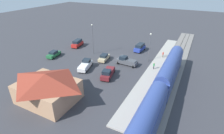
# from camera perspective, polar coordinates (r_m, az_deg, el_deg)

# --- Properties ---
(ground_plane) EXTENTS (200.00, 200.00, 0.00)m
(ground_plane) POSITION_cam_1_polar(r_m,az_deg,el_deg) (47.82, 2.58, 2.42)
(ground_plane) COLOR #38383D
(railway_track) EXTENTS (4.80, 70.00, 0.30)m
(railway_track) POSITION_cam_1_polar(r_m,az_deg,el_deg) (44.48, 19.18, -1.01)
(railway_track) COLOR slate
(railway_track) RESTS_ON ground
(platform) EXTENTS (3.20, 46.00, 0.30)m
(platform) POSITION_cam_1_polar(r_m,az_deg,el_deg) (44.98, 14.22, 0.11)
(platform) COLOR #A8A399
(platform) RESTS_ON ground
(station_building) EXTENTS (10.71, 8.43, 5.47)m
(station_building) POSITION_cam_1_polar(r_m,az_deg,el_deg) (32.87, -20.48, -6.11)
(station_building) COLOR tan
(station_building) RESTS_ON ground
(pedestrian_on_platform) EXTENTS (0.36, 0.36, 1.71)m
(pedestrian_on_platform) POSITION_cam_1_polar(r_m,az_deg,el_deg) (50.14, 16.39, 4.10)
(pedestrian_on_platform) COLOR brown
(pedestrian_on_platform) RESTS_ON platform
(pedestrian_waiting_far) EXTENTS (0.36, 0.36, 1.71)m
(pedestrian_waiting_far) POSITION_cam_1_polar(r_m,az_deg,el_deg) (42.88, 13.58, 0.51)
(pedestrian_waiting_far) COLOR #333338
(pedestrian_waiting_far) RESTS_ON platform
(pickup_maroon) EXTENTS (3.01, 5.68, 2.14)m
(pickup_maroon) POSITION_cam_1_polar(r_m,az_deg,el_deg) (38.93, -1.39, -1.95)
(pickup_maroon) COLOR maroon
(pickup_maroon) RESTS_ON ground
(pickup_white) EXTENTS (3.19, 5.71, 2.14)m
(pickup_white) POSITION_cam_1_polar(r_m,az_deg,el_deg) (43.00, -8.73, 0.68)
(pickup_white) COLOR white
(pickup_white) RESTS_ON ground
(suv_red) EXTENTS (2.70, 5.15, 2.22)m
(suv_red) POSITION_cam_1_polar(r_m,az_deg,el_deg) (58.11, -11.29, 7.68)
(suv_red) COLOR red
(suv_red) RESTS_ON ground
(pickup_charcoal) EXTENTS (5.51, 2.74, 2.14)m
(pickup_charcoal) POSITION_cam_1_polar(r_m,az_deg,el_deg) (44.71, 4.77, 1.98)
(pickup_charcoal) COLOR #47494F
(pickup_charcoal) RESTS_ON ground
(suv_blue) EXTENTS (2.26, 5.01, 2.22)m
(suv_blue) POSITION_cam_1_polar(r_m,az_deg,el_deg) (54.05, 9.12, 6.38)
(suv_blue) COLOR #283D9E
(suv_blue) RESTS_ON ground
(sedan_green) EXTENTS (2.41, 4.70, 1.74)m
(sedan_green) POSITION_cam_1_polar(r_m,az_deg,el_deg) (51.88, -18.61, 4.06)
(sedan_green) COLOR #236638
(sedan_green) RESTS_ON ground
(sedan_tan) EXTENTS (2.45, 4.71, 1.74)m
(sedan_tan) POSITION_cam_1_polar(r_m,az_deg,el_deg) (47.04, -2.65, 3.16)
(sedan_tan) COLOR #C6B284
(sedan_tan) RESTS_ON ground
(light_pole_near_platform) EXTENTS (0.44, 0.44, 7.70)m
(light_pole_near_platform) POSITION_cam_1_polar(r_m,az_deg,el_deg) (46.16, 12.32, 7.38)
(light_pole_near_platform) COLOR #515156
(light_pole_near_platform) RESTS_ON ground
(light_pole_lot_center) EXTENTS (0.44, 0.44, 8.79)m
(light_pole_lot_center) POSITION_cam_1_polar(r_m,az_deg,el_deg) (50.07, -6.40, 10.08)
(light_pole_lot_center) COLOR #515156
(light_pole_lot_center) RESTS_ON ground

